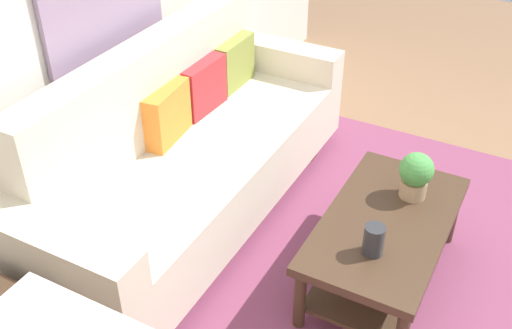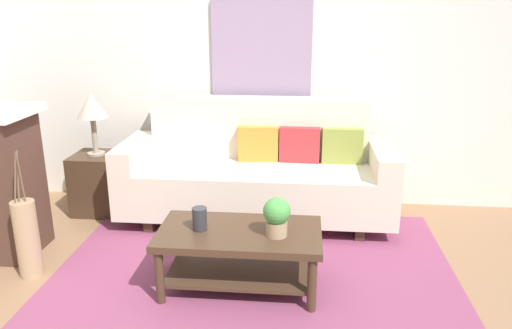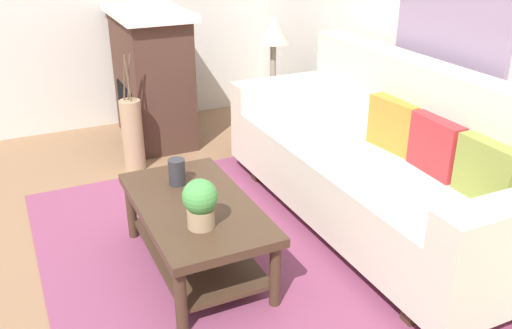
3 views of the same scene
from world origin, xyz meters
name	(u,v)px [view 3 (image 3 of 3)]	position (x,y,z in m)	size (l,w,h in m)	color
ground_plane	(160,287)	(0.00, 0.00, 0.00)	(9.47, 9.47, 0.00)	#8C6647
wall_back	(471,12)	(0.00, 2.00, 1.35)	(5.47, 0.10, 2.70)	silver
area_rug	(242,264)	(0.00, 0.50, 0.01)	(2.91, 2.17, 0.01)	#843D5B
couch	(375,164)	(-0.08, 1.46, 0.43)	(2.40, 0.84, 1.08)	beige
throw_pillow_orange	(395,125)	(-0.08, 1.59, 0.68)	(0.36, 0.12, 0.32)	orange
throw_pillow_crimson	(437,146)	(0.30, 1.59, 0.68)	(0.36, 0.12, 0.32)	red
throw_pillow_olive	(488,171)	(0.68, 1.59, 0.68)	(0.36, 0.12, 0.32)	olive
coffee_table	(196,221)	(-0.08, 0.25, 0.31)	(1.10, 0.60, 0.43)	#422D1E
tabletop_vase	(177,172)	(-0.35, 0.24, 0.51)	(0.10, 0.10, 0.16)	#2D2D33
potted_plant_tabletop	(200,202)	(0.17, 0.20, 0.57)	(0.18, 0.18, 0.26)	tan
side_table	(272,115)	(-1.58, 1.49, 0.28)	(0.44, 0.44, 0.56)	#422D1E
table_lamp	(274,33)	(-1.58, 1.49, 0.99)	(0.28, 0.28, 0.57)	gray
fireplace	(152,76)	(-2.19, 0.61, 0.59)	(1.02, 0.58, 1.16)	#472D23
floor_vase	(133,135)	(-1.61, 0.27, 0.29)	(0.16, 0.16, 0.57)	tan
floor_vase_branch_a	(128,78)	(-1.59, 0.27, 0.75)	(0.01, 0.01, 0.36)	brown
floor_vase_branch_b	(129,77)	(-1.62, 0.29, 0.75)	(0.01, 0.01, 0.36)	brown
floor_vase_branch_c	(124,78)	(-1.62, 0.25, 0.75)	(0.01, 0.01, 0.36)	brown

